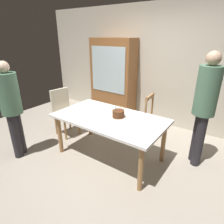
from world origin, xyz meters
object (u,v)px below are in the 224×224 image
Objects in this scene: plate_far_side at (113,111)px; person_guest at (205,104)px; china_cabinet at (113,79)px; plate_near_celebrant at (78,114)px; chair_spindle_back at (140,118)px; dining_table at (109,122)px; birthday_cake at (118,114)px; chair_upholstered at (64,109)px; plate_near_guest at (131,131)px; person_celebrant at (11,105)px.

plate_far_side is 1.43m from person_guest.
person_guest is 2.42m from china_cabinet.
chair_spindle_back is at bearing 59.00° from plate_near_celebrant.
plate_far_side is at bearing 111.84° from dining_table.
person_guest is (1.73, 0.91, 0.27)m from plate_near_celebrant.
birthday_cake is 0.29× the size of chair_upholstered.
birthday_cake is 0.28m from plate_far_side.
china_cabinet is at bearing 131.07° from plate_near_guest.
chair_spindle_back is at bearing 89.66° from birthday_cake.
china_cabinet is at bearing 82.93° from person_celebrant.
person_guest reaches higher than dining_table.
dining_table is 8.09× the size of plate_near_guest.
plate_near_celebrant is 0.23× the size of chair_spindle_back.
dining_table is 0.54m from plate_near_celebrant.
birthday_cake is 0.29× the size of chair_spindle_back.
person_guest is (0.70, 0.91, 0.27)m from plate_near_guest.
dining_table is 8.09× the size of plate_far_side.
person_celebrant is 0.85× the size of china_cabinet.
plate_near_guest is 1.97m from person_celebrant.
person_celebrant is (-1.32, -0.86, 0.26)m from dining_table.
person_celebrant is at bearing -138.60° from plate_far_side.
person_celebrant is 0.91× the size of person_guest.
plate_far_side is (-0.22, 0.16, -0.05)m from birthday_cake.
china_cabinet reaches higher than person_celebrant.
chair_spindle_back is at bearing 69.39° from plate_far_side.
chair_spindle_back is 1.24m from person_guest.
chair_spindle_back reaches higher than plate_far_side.
plate_near_celebrant is 0.90m from chair_upholstered.
birthday_cake is 0.68m from plate_near_celebrant.
dining_table is at bearing -6.75° from chair_upholstered.
chair_upholstered reaches higher than plate_near_celebrant.
chair_upholstered is at bearing -168.04° from person_guest.
plate_near_celebrant is at bearing -132.04° from plate_far_side.
chair_upholstered is at bearing 168.36° from plate_near_guest.
person_guest is (1.11, 0.62, 0.22)m from birthday_cake.
person_guest reaches higher than plate_near_celebrant.
birthday_cake reaches higher than plate_far_side.
chair_upholstered is (-1.28, 0.15, -0.13)m from dining_table.
chair_spindle_back is at bearing 173.19° from person_guest.
chair_spindle_back reaches higher than plate_near_guest.
china_cabinet reaches higher than dining_table.
chair_spindle_back is 2.27m from person_celebrant.
dining_table is 0.94× the size of china_cabinet.
plate_near_celebrant is at bearing -25.33° from chair_upholstered.
plate_near_guest is (1.02, 0.00, 0.00)m from plate_near_celebrant.
birthday_cake is 0.16× the size of person_guest.
china_cabinet is at bearing 123.15° from dining_table.
birthday_cake is 0.50m from plate_near_guest.
birthday_cake is 1.27× the size of plate_near_guest.
chair_spindle_back is (0.62, 1.04, -0.29)m from plate_near_celebrant.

